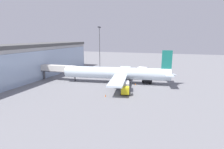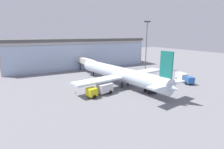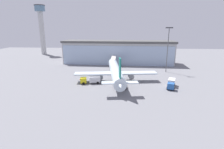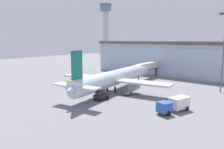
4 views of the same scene
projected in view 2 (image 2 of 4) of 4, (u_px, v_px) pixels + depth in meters
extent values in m
plane|color=slate|center=(130.00, 91.00, 48.03)|extent=(240.00, 240.00, 0.00)
cube|color=#A7A7A7|center=(79.00, 54.00, 81.68)|extent=(62.71, 15.90, 11.91)
cube|color=#9EB3CF|center=(84.00, 57.00, 75.73)|extent=(61.02, 2.34, 10.72)
cube|color=#4D4D4D|center=(78.00, 40.00, 80.19)|extent=(63.97, 16.22, 1.20)
cube|color=beige|center=(85.00, 61.00, 70.08)|extent=(2.65, 14.95, 2.40)
cube|color=#3F3F47|center=(85.00, 64.00, 70.31)|extent=(2.70, 14.95, 0.30)
cylinder|color=#4C4C51|center=(80.00, 66.00, 75.35)|extent=(0.70, 0.70, 3.19)
cylinder|color=#59595E|center=(146.00, 46.00, 74.99)|extent=(0.36, 0.36, 19.93)
cube|color=#333338|center=(147.00, 22.00, 72.66)|extent=(3.20, 0.40, 0.50)
cylinder|color=silver|center=(119.00, 73.00, 52.63)|extent=(8.73, 36.16, 4.00)
cone|color=silver|center=(89.00, 65.00, 66.55)|extent=(4.37, 3.50, 4.00)
cone|color=silver|center=(171.00, 88.00, 38.70)|extent=(4.10, 4.44, 3.60)
cube|color=silver|center=(123.00, 76.00, 51.32)|extent=(31.67, 8.32, 0.50)
cube|color=silver|center=(167.00, 84.00, 39.34)|extent=(11.22, 3.84, 0.30)
cube|color=#197266|center=(166.00, 65.00, 38.73)|extent=(0.78, 3.22, 5.93)
cylinder|color=gray|center=(105.00, 83.00, 48.50)|extent=(2.51, 3.45, 2.10)
cylinder|color=gray|center=(136.00, 77.00, 55.54)|extent=(2.51, 3.45, 2.10)
cylinder|color=black|center=(122.00, 85.00, 50.39)|extent=(0.50, 0.50, 1.60)
cylinder|color=black|center=(128.00, 84.00, 51.81)|extent=(0.50, 0.50, 1.60)
cylinder|color=black|center=(93.00, 74.00, 64.86)|extent=(0.40, 0.40, 1.60)
cube|color=yellow|center=(92.00, 92.00, 42.58)|extent=(2.62, 2.62, 1.90)
cube|color=silver|center=(105.00, 88.00, 45.28)|extent=(4.38, 3.00, 2.20)
cylinder|color=black|center=(94.00, 97.00, 42.00)|extent=(0.94, 0.48, 0.90)
cylinder|color=black|center=(89.00, 94.00, 43.60)|extent=(0.94, 0.48, 0.90)
cylinder|color=black|center=(111.00, 92.00, 45.38)|extent=(0.94, 0.48, 0.90)
cylinder|color=black|center=(105.00, 90.00, 46.98)|extent=(0.94, 0.48, 0.90)
cube|color=#2659A5|center=(189.00, 80.00, 53.52)|extent=(2.76, 2.76, 1.90)
cube|color=white|center=(181.00, 76.00, 57.48)|extent=(3.30, 4.48, 2.20)
cylinder|color=black|center=(192.00, 83.00, 53.96)|extent=(0.56, 0.95, 0.90)
cylinder|color=black|center=(186.00, 83.00, 53.51)|extent=(0.56, 0.95, 0.90)
cylinder|color=black|center=(182.00, 79.00, 58.91)|extent=(0.56, 0.95, 0.90)
cylinder|color=black|center=(176.00, 79.00, 58.46)|extent=(0.56, 0.95, 0.90)
cube|color=#9E998C|center=(139.00, 83.00, 53.86)|extent=(2.28, 3.12, 0.16)
cylinder|color=black|center=(134.00, 83.00, 54.21)|extent=(0.23, 0.46, 0.44)
cylinder|color=#9E998C|center=(134.00, 81.00, 54.02)|extent=(0.08, 0.08, 0.90)
cylinder|color=black|center=(137.00, 82.00, 55.20)|extent=(0.23, 0.46, 0.44)
cylinder|color=#9E998C|center=(137.00, 80.00, 55.01)|extent=(0.08, 0.08, 0.90)
cylinder|color=black|center=(140.00, 85.00, 52.66)|extent=(0.23, 0.46, 0.44)
cylinder|color=#9E998C|center=(140.00, 82.00, 52.47)|extent=(0.08, 0.08, 0.90)
cylinder|color=black|center=(143.00, 84.00, 53.65)|extent=(0.23, 0.46, 0.44)
cylinder|color=#9E998C|center=(143.00, 81.00, 53.46)|extent=(0.08, 0.08, 0.90)
cube|color=black|center=(150.00, 89.00, 46.21)|extent=(2.25, 3.43, 0.90)
cube|color=#26262B|center=(152.00, 87.00, 45.41)|extent=(1.53, 1.20, 1.00)
cylinder|color=black|center=(145.00, 90.00, 47.01)|extent=(0.46, 0.84, 0.80)
cylinder|color=black|center=(151.00, 89.00, 47.64)|extent=(0.46, 0.84, 0.80)
cylinder|color=black|center=(149.00, 93.00, 44.98)|extent=(0.46, 0.84, 0.80)
cylinder|color=black|center=(155.00, 92.00, 45.61)|extent=(0.46, 0.84, 0.80)
cone|color=orange|center=(132.00, 90.00, 47.68)|extent=(0.36, 0.36, 0.55)
cone|color=orange|center=(75.00, 92.00, 45.65)|extent=(0.36, 0.36, 0.55)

